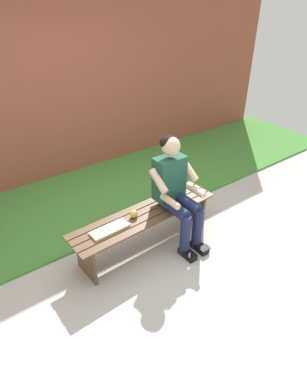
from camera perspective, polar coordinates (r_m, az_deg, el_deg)
ground_plane at (r=2.89m, az=-8.66°, el=-28.86°), size 10.00×7.00×0.04m
grass_strip at (r=4.83m, az=-11.57°, el=0.38°), size 9.00×2.23×0.03m
brick_wall at (r=4.84m, az=-23.35°, el=17.09°), size 9.50×0.24×2.90m
bench_near at (r=3.57m, az=-1.44°, el=-5.14°), size 1.76×0.48×0.44m
person_seated at (r=3.49m, az=4.02°, el=0.62°), size 0.50×0.69×1.24m
apple at (r=3.44m, az=-3.50°, el=-3.89°), size 0.09×0.09×0.09m
book_open at (r=3.30m, az=-7.76°, el=-6.58°), size 0.42×0.17×0.02m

